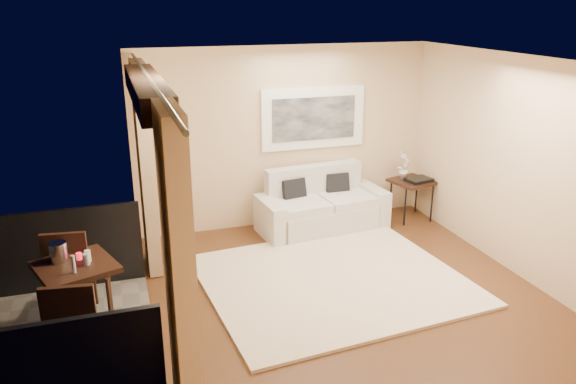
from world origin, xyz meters
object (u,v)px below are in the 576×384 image
side_table (412,184)px  orchid (404,165)px  bistro_table (76,272)px  sofa (320,207)px  balcony_chair_far (69,268)px  ice_bucket (58,252)px  balcony_chair_near (69,338)px

side_table → orchid: bearing=133.0°
bistro_table → sofa: bearing=30.8°
balcony_chair_far → ice_bucket: (-0.05, -0.28, 0.32)m
ice_bucket → balcony_chair_far: bearing=79.7°
sofa → orchid: (1.39, 0.02, 0.54)m
balcony_chair_far → sofa: bearing=-147.1°
bistro_table → ice_bucket: 0.26m
side_table → balcony_chair_far: size_ratio=0.68×
balcony_chair_near → ice_bucket: bearing=104.0°
orchid → balcony_chair_far: 5.14m
side_table → balcony_chair_far: balcony_chair_far is taller
sofa → balcony_chair_far: size_ratio=1.89×
balcony_chair_far → bistro_table: bearing=111.4°
orchid → ice_bucket: orchid is taller
sofa → side_table: 1.52m
ice_bucket → bistro_table: bearing=-39.7°
orchid → balcony_chair_near: orchid is taller
balcony_chair_near → sofa: bearing=49.4°
sofa → balcony_chair_far: balcony_chair_far is taller
side_table → balcony_chair_near: size_ratio=0.68×
ice_bucket → sofa: bearing=28.2°
sofa → balcony_chair_near: bearing=-144.4°
sofa → bistro_table: sofa is taller
ice_bucket → side_table: bearing=19.8°
bistro_table → balcony_chair_near: balcony_chair_near is taller
balcony_chair_far → ice_bucket: bearing=87.8°
side_table → ice_bucket: 5.35m
sofa → orchid: size_ratio=4.41×
orchid → bistro_table: orchid is taller
sofa → orchid: bearing=-4.6°
sofa → ice_bucket: size_ratio=9.93×
orchid → balcony_chair_near: (-4.82, -3.00, -0.26)m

